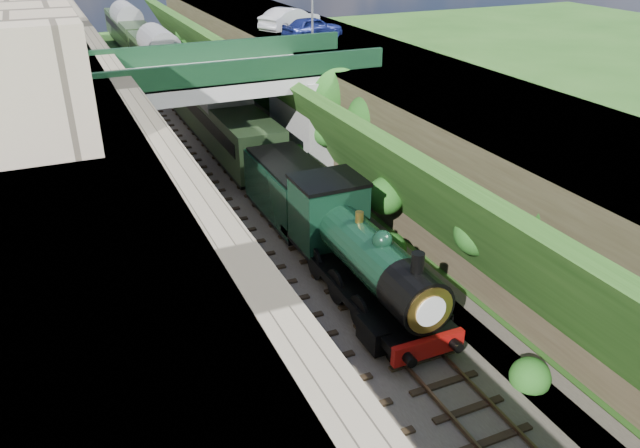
# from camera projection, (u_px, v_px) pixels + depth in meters

# --- Properties ---
(trackbed) EXTENTS (10.00, 90.00, 0.20)m
(trackbed) POSITION_uv_depth(u_px,v_px,m) (247.00, 200.00, 33.32)
(trackbed) COLOR #473F38
(trackbed) RESTS_ON ground
(retaining_wall) EXTENTS (1.00, 90.00, 7.00)m
(retaining_wall) POSITION_uv_depth(u_px,v_px,m) (133.00, 154.00, 29.80)
(retaining_wall) COLOR #756B56
(retaining_wall) RESTS_ON ground
(street_plateau_left) EXTENTS (6.00, 90.00, 7.00)m
(street_plateau_left) POSITION_uv_depth(u_px,v_px,m) (55.00, 165.00, 28.52)
(street_plateau_left) COLOR #262628
(street_plateau_left) RESTS_ON ground
(street_plateau_right) EXTENTS (8.00, 90.00, 6.25)m
(street_plateau_right) POSITION_uv_depth(u_px,v_px,m) (403.00, 124.00, 35.45)
(street_plateau_right) COLOR #262628
(street_plateau_right) RESTS_ON ground
(embankment_slope) EXTENTS (4.81, 90.00, 6.46)m
(embankment_slope) POSITION_uv_depth(u_px,v_px,m) (333.00, 143.00, 33.75)
(embankment_slope) COLOR #1E4714
(embankment_slope) RESTS_ON ground
(track_left) EXTENTS (2.50, 90.00, 0.20)m
(track_left) POSITION_uv_depth(u_px,v_px,m) (210.00, 204.00, 32.52)
(track_left) COLOR black
(track_left) RESTS_ON trackbed
(track_right) EXTENTS (2.50, 90.00, 0.20)m
(track_right) POSITION_uv_depth(u_px,v_px,m) (268.00, 194.00, 33.69)
(track_right) COLOR black
(track_right) RESTS_ON trackbed
(road_bridge) EXTENTS (16.00, 6.40, 7.25)m
(road_bridge) POSITION_uv_depth(u_px,v_px,m) (237.00, 107.00, 35.17)
(road_bridge) COLOR gray
(road_bridge) RESTS_ON ground
(building_near) EXTENTS (4.00, 8.00, 4.00)m
(building_near) POSITION_uv_depth(u_px,v_px,m) (19.00, 72.00, 20.99)
(building_near) COLOR gray
(building_near) RESTS_ON street_plateau_left
(tree) EXTENTS (3.60, 3.80, 6.60)m
(tree) POSITION_uv_depth(u_px,v_px,m) (332.00, 96.00, 35.04)
(tree) COLOR black
(tree) RESTS_ON ground
(car_blue) EXTENTS (4.52, 2.54, 1.45)m
(car_blue) POSITION_uv_depth(u_px,v_px,m) (313.00, 27.00, 42.10)
(car_blue) COLOR navy
(car_blue) RESTS_ON street_plateau_right
(car_silver) EXTENTS (5.24, 3.81, 1.65)m
(car_silver) POSITION_uv_depth(u_px,v_px,m) (290.00, 19.00, 44.80)
(car_silver) COLOR #B5B4BA
(car_silver) RESTS_ON street_plateau_right
(locomotive) EXTENTS (3.10, 10.22, 3.83)m
(locomotive) POSITION_uv_depth(u_px,v_px,m) (360.00, 256.00, 24.18)
(locomotive) COLOR black
(locomotive) RESTS_ON trackbed
(tender) EXTENTS (2.70, 6.00, 3.05)m
(tender) POSITION_uv_depth(u_px,v_px,m) (290.00, 193.00, 30.33)
(tender) COLOR black
(tender) RESTS_ON trackbed
(coach_front) EXTENTS (2.90, 18.00, 3.70)m
(coach_front) POSITION_uv_depth(u_px,v_px,m) (219.00, 117.00, 40.45)
(coach_front) COLOR black
(coach_front) RESTS_ON trackbed
(coach_middle) EXTENTS (2.90, 18.00, 3.70)m
(coach_middle) POSITION_uv_depth(u_px,v_px,m) (161.00, 61.00, 55.83)
(coach_middle) COLOR black
(coach_middle) RESTS_ON trackbed
(coach_rear) EXTENTS (2.90, 18.00, 3.70)m
(coach_rear) POSITION_uv_depth(u_px,v_px,m) (128.00, 30.00, 71.21)
(coach_rear) COLOR black
(coach_rear) RESTS_ON trackbed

